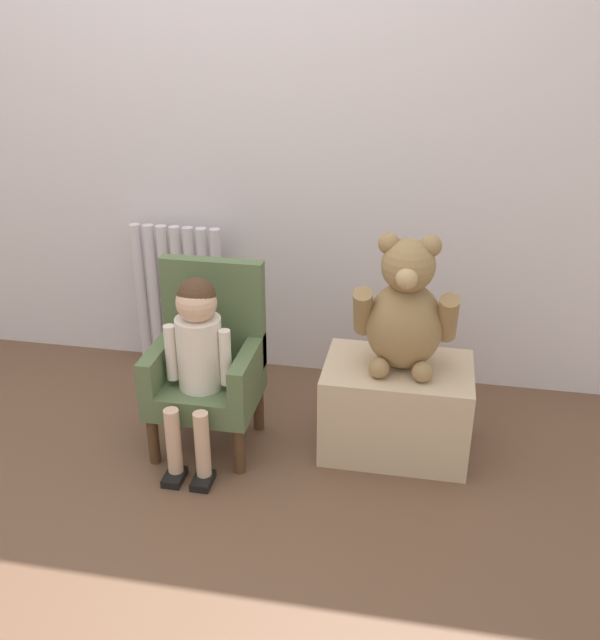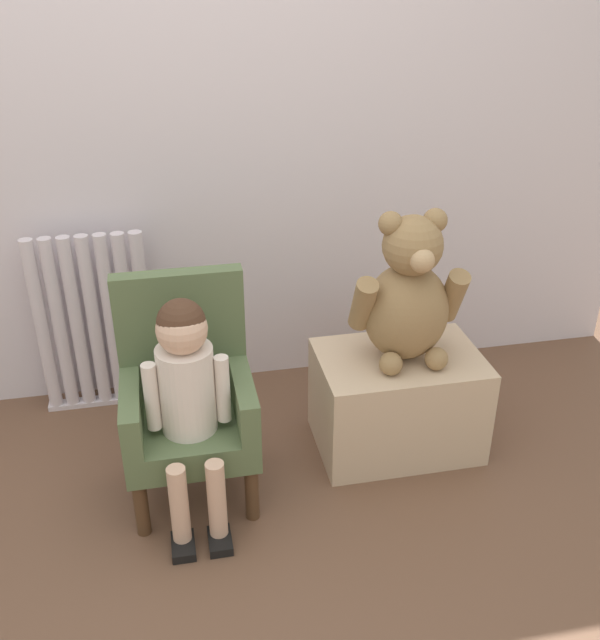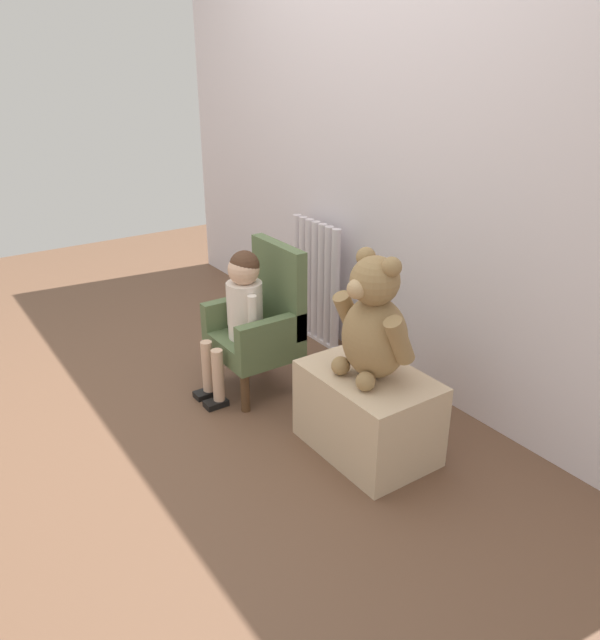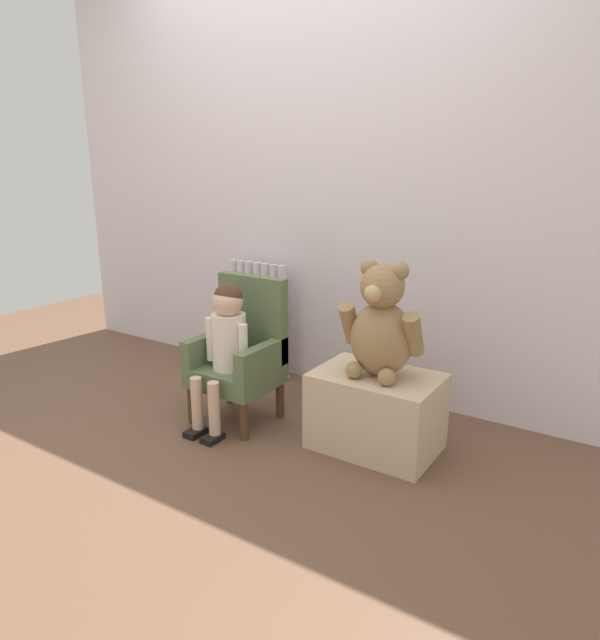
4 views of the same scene
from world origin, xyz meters
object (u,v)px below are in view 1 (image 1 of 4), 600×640
radiator (180,300)px  low_bench (396,407)px  child_armchair (208,362)px  child_figure (197,346)px  large_teddy_bear (405,311)px

radiator → low_bench: 1.16m
child_armchair → child_figure: 0.17m
child_armchair → radiator: bearing=119.5°
child_figure → low_bench: size_ratio=1.30×
child_armchair → child_figure: size_ratio=1.01×
radiator → child_figure: 0.74m
child_figure → large_teddy_bear: large_teddy_bear is taller
radiator → large_teddy_bear: bearing=-24.3°
child_figure → low_bench: 0.81m
child_armchair → low_bench: 0.75m
large_teddy_bear → child_figure: bearing=-165.8°
child_figure → child_armchair: bearing=90.0°
low_bench → large_teddy_bear: bearing=-0.8°
child_armchair → low_bench: child_armchair is taller
child_figure → large_teddy_bear: (0.74, 0.19, 0.12)m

